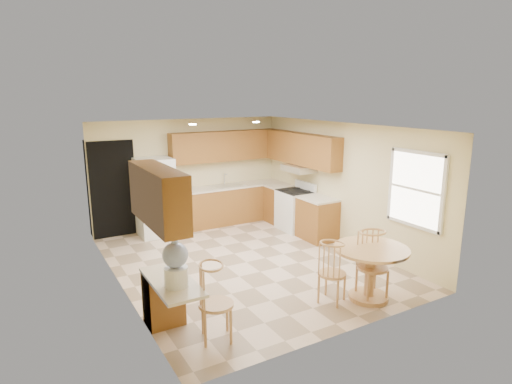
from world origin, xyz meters
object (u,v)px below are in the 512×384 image
chair_table_b (378,261)px  stove (295,210)px  refrigerator (155,197)px  water_crock (176,263)px  chair_table_a (337,268)px  chair_desk (219,298)px  dining_table (370,266)px

chair_table_b → stove: bearing=-93.0°
refrigerator → water_crock: refrigerator is taller
chair_table_a → chair_desk: chair_desk is taller
chair_table_b → refrigerator: bearing=-55.4°
chair_desk → water_crock: water_crock is taller
chair_desk → water_crock: bearing=-101.6°
chair_table_b → chair_desk: size_ratio=1.04×
chair_table_b → chair_table_a: bearing=-8.0°
stove → dining_table: (-1.01, -3.38, 0.07)m
dining_table → chair_table_a: bearing=167.3°
water_crock → stove: bearing=38.0°
refrigerator → chair_table_a: bearing=-73.6°
chair_desk → refrigerator: bearing=-169.7°
refrigerator → chair_desk: (-0.60, -4.54, -0.24)m
chair_table_a → chair_table_b: chair_table_b is taller
refrigerator → dining_table: 4.98m
stove → water_crock: (-3.92, -3.06, 0.59)m
stove → dining_table: 3.53m
chair_table_b → chair_desk: bearing=8.7°
dining_table → chair_table_b: (0.05, -0.10, 0.10)m
refrigerator → stove: (2.88, -1.22, -0.39)m
stove → chair_table_b: 3.61m
refrigerator → chair_table_b: size_ratio=1.65×
chair_table_a → chair_table_b: 0.64m
dining_table → water_crock: water_crock is taller
chair_table_b → chair_desk: chair_table_b is taller
chair_desk → dining_table: bearing=106.4°
chair_table_a → stove: bearing=125.0°
stove → chair_desk: bearing=-136.3°
chair_table_a → chair_table_b: bearing=40.2°
chair_table_a → water_crock: 2.43m
water_crock → chair_table_b: bearing=-8.0°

